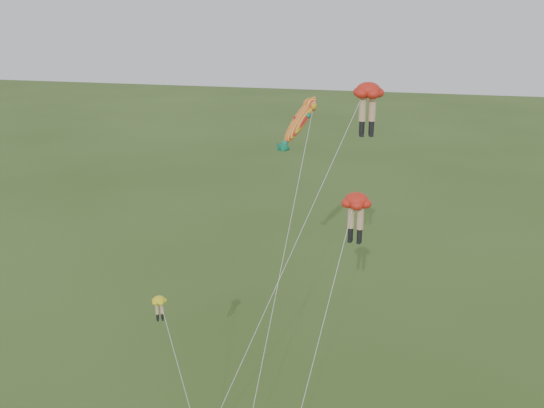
# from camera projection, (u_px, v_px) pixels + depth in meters

# --- Properties ---
(legs_kite_red_high) EXTENTS (8.60, 8.82, 19.43)m
(legs_kite_red_high) POSITION_uv_depth(u_px,v_px,m) (366.00, 98.00, 32.24)
(legs_kite_red_high) COLOR red
(legs_kite_red_high) RESTS_ON ground
(legs_kite_red_mid) EXTENTS (3.56, 7.34, 13.96)m
(legs_kite_red_mid) POSITION_uv_depth(u_px,v_px,m) (356.00, 207.00, 31.83)
(legs_kite_red_mid) COLOR red
(legs_kite_red_mid) RESTS_ON ground
(legs_kite_yellow) EXTENTS (3.93, 3.07, 8.89)m
(legs_kite_yellow) POSITION_uv_depth(u_px,v_px,m) (162.00, 313.00, 31.56)
(legs_kite_yellow) COLOR yellow
(legs_kite_yellow) RESTS_ON ground
(fish_kite) EXTENTS (2.56, 11.78, 18.40)m
(fish_kite) POSITION_uv_depth(u_px,v_px,m) (300.00, 122.00, 35.82)
(fish_kite) COLOR yellow
(fish_kite) RESTS_ON ground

